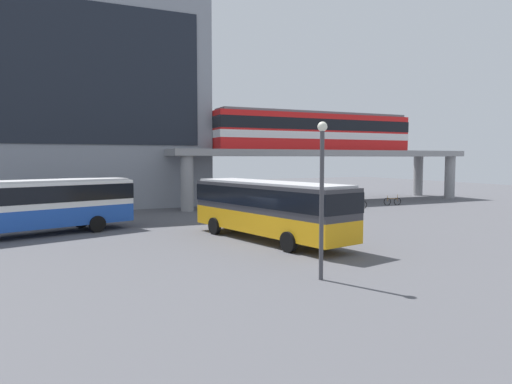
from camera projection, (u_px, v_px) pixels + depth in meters
The scene contains 14 objects.
ground_plane at pixel (214, 221), 33.25m from camera, with size 120.00×120.00×0.00m, color #515156.
station_building at pixel (39, 94), 42.97m from camera, with size 29.11×13.68×20.91m.
elevated_platform at pixel (323, 157), 47.56m from camera, with size 32.55×6.45×5.29m.
train at pixel (316, 131), 46.98m from camera, with size 21.57×2.96×3.84m.
bus_main at pixel (268, 204), 25.17m from camera, with size 4.95×11.33×3.22m.
bus_secondary at pixel (36, 201), 26.86m from camera, with size 11.28×5.90×3.22m.
bicycle_silver at pixel (351, 202), 44.07m from camera, with size 1.70×0.68×1.04m.
bicycle_red at pixel (357, 205), 41.42m from camera, with size 1.65×0.80×1.04m.
bicycle_black at pixel (309, 206), 40.08m from camera, with size 1.79×0.22×1.04m.
bicycle_brown at pixel (392, 201), 44.46m from camera, with size 1.76×0.46×1.04m.
bicycle_blue at pixel (245, 209), 37.88m from camera, with size 1.75×0.50×1.04m.
bicycle_orange at pixel (279, 209), 38.10m from camera, with size 1.77×0.39×1.04m.
pedestrian_walking_across at pixel (334, 210), 33.50m from camera, with size 0.48×0.45×1.67m.
lamp_post at pixel (322, 186), 16.90m from camera, with size 0.36×0.36×5.80m.
Camera 1 is at (-10.87, -21.32, 4.48)m, focal length 32.58 mm.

